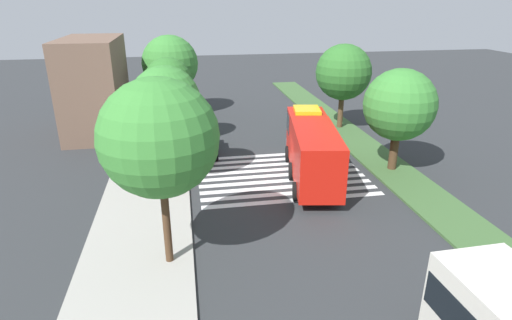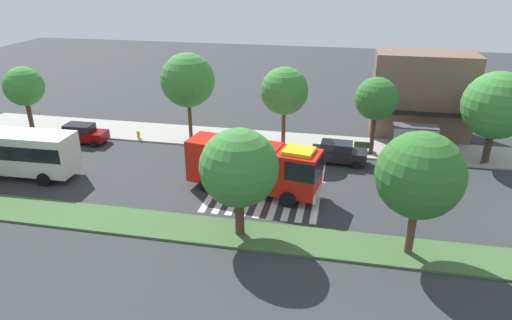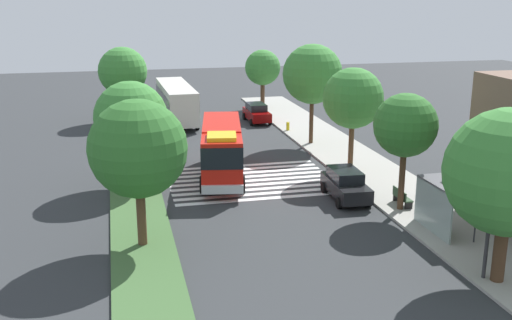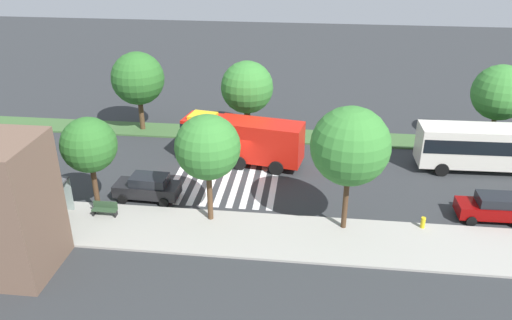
% 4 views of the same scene
% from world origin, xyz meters
% --- Properties ---
extents(ground_plane, '(120.00, 120.00, 0.00)m').
position_xyz_m(ground_plane, '(0.00, 0.00, 0.00)').
color(ground_plane, '#2D3033').
extents(sidewalk, '(60.00, 4.82, 0.14)m').
position_xyz_m(sidewalk, '(0.00, 8.22, 0.07)').
color(sidewalk, '#9E9B93').
rests_on(sidewalk, ground_plane).
extents(median_strip, '(60.00, 3.00, 0.14)m').
position_xyz_m(median_strip, '(0.00, -7.31, 0.07)').
color(median_strip, '#3D6033').
rests_on(median_strip, ground_plane).
extents(crosswalk, '(7.65, 10.45, 0.01)m').
position_xyz_m(crosswalk, '(0.48, 0.00, 0.01)').
color(crosswalk, silver).
rests_on(crosswalk, ground_plane).
extents(fire_truck, '(9.71, 3.99, 3.70)m').
position_xyz_m(fire_truck, '(-0.09, -1.74, 2.05)').
color(fire_truck, red).
rests_on(fire_truck, ground_plane).
extents(parked_car_west, '(4.34, 2.04, 1.73)m').
position_xyz_m(parked_car_west, '(-17.25, 4.61, 0.89)').
color(parked_car_west, '#720505').
rests_on(parked_car_west, ground_plane).
extents(parked_car_mid, '(4.43, 2.13, 1.75)m').
position_xyz_m(parked_car_mid, '(5.21, 4.61, 0.90)').
color(parked_car_mid, black).
rests_on(parked_car_mid, ground_plane).
extents(transit_bus, '(11.13, 3.08, 3.45)m').
position_xyz_m(transit_bus, '(-19.20, -2.61, 2.05)').
color(transit_bus, silver).
rests_on(transit_bus, ground_plane).
extents(bus_stop_shelter, '(3.50, 1.40, 2.46)m').
position_xyz_m(bus_stop_shelter, '(11.25, 7.17, 1.89)').
color(bus_stop_shelter, '#4C4C51').
rests_on(bus_stop_shelter, sidewalk).
extents(bench_near_shelter, '(1.60, 0.50, 0.90)m').
position_xyz_m(bench_near_shelter, '(7.25, 7.18, 0.59)').
color(bench_near_shelter, '#2D472D').
rests_on(bench_near_shelter, sidewalk).
extents(street_lamp, '(0.36, 0.36, 6.14)m').
position_xyz_m(street_lamp, '(16.40, 6.41, 3.77)').
color(street_lamp, '#2D2D30').
rests_on(street_lamp, sidewalk).
extents(sidewalk_tree_far_west, '(3.63, 3.63, 5.93)m').
position_xyz_m(sidewalk_tree_far_west, '(-23.91, 6.81, 4.23)').
color(sidewalk_tree_far_west, '#47301E').
rests_on(sidewalk_tree_far_west, sidewalk).
extents(sidewalk_tree_west, '(4.63, 4.63, 7.78)m').
position_xyz_m(sidewalk_tree_west, '(-7.86, 6.81, 5.59)').
color(sidewalk_tree_west, '#47301E').
rests_on(sidewalk_tree_west, sidewalk).
extents(sidewalk_tree_center, '(3.95, 3.95, 6.93)m').
position_xyz_m(sidewalk_tree_center, '(0.46, 6.81, 5.08)').
color(sidewalk_tree_center, '#513823').
rests_on(sidewalk_tree_center, sidewalk).
extents(sidewalk_tree_east, '(3.44, 3.44, 6.44)m').
position_xyz_m(sidewalk_tree_east, '(7.85, 6.81, 4.83)').
color(sidewalk_tree_east, '#47301E').
rests_on(sidewalk_tree_east, sidewalk).
extents(sidewalk_tree_far_east, '(5.16, 5.16, 7.27)m').
position_xyz_m(sidewalk_tree_far_east, '(16.75, 6.81, 4.81)').
color(sidewalk_tree_far_east, '#47301E').
rests_on(sidewalk_tree_far_east, sidewalk).
extents(median_tree_far_west, '(4.47, 4.47, 6.78)m').
position_xyz_m(median_tree_far_west, '(-20.49, -7.31, 4.67)').
color(median_tree_far_west, '#513823').
rests_on(median_tree_far_west, median_strip).
extents(median_tree_west, '(4.46, 4.46, 6.46)m').
position_xyz_m(median_tree_west, '(-0.01, -7.31, 4.35)').
color(median_tree_west, '#47301E').
rests_on(median_tree_west, median_strip).
extents(median_tree_center, '(4.57, 4.57, 6.96)m').
position_xyz_m(median_tree_center, '(9.51, -7.31, 4.79)').
color(median_tree_center, '#513823').
rests_on(median_tree_center, median_strip).
extents(fire_hydrant, '(0.28, 0.28, 0.70)m').
position_xyz_m(fire_hydrant, '(-12.70, 6.31, 0.49)').
color(fire_hydrant, gold).
rests_on(fire_hydrant, sidewalk).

